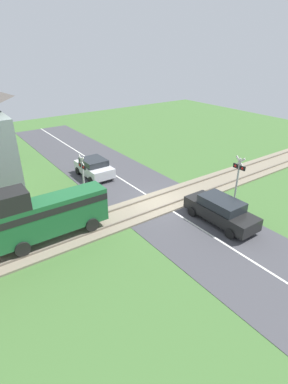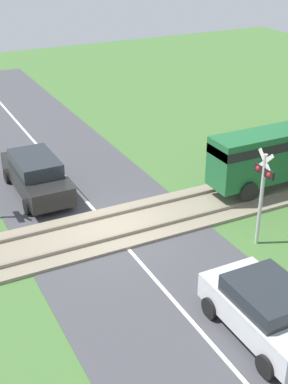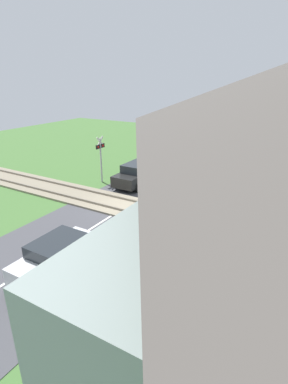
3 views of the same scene
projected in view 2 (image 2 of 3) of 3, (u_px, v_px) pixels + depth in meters
name	position (u px, v px, depth m)	size (l,w,h in m)	color
ground_plane	(111.00, 230.00, 18.54)	(60.00, 60.00, 0.00)	#426B33
road_surface	(111.00, 230.00, 18.53)	(48.00, 6.40, 0.02)	#424247
track_bed	(111.00, 229.00, 18.50)	(2.80, 48.00, 0.24)	gray
car_near_crossing	(36.00, 174.00, 20.72)	(4.55, 1.83, 1.55)	black
car_far_side	(267.00, 309.00, 13.54)	(3.65, 1.99, 1.49)	silver
crossing_signal_east_approach	(262.00, 186.00, 16.84)	(0.90, 0.18, 3.32)	#B7B7B7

